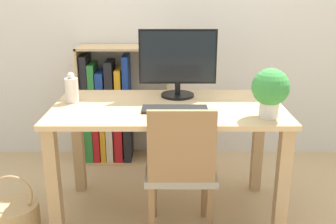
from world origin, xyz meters
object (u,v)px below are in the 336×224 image
at_px(vase, 72,89).
at_px(monitor, 178,61).
at_px(potted_plant, 270,90).
at_px(bookshelf, 112,110).
at_px(basket, 16,217).
at_px(chair, 181,168).
at_px(keyboard, 175,109).

bearing_deg(vase, monitor, 11.79).
height_order(potted_plant, bookshelf, potted_plant).
bearing_deg(basket, vase, 42.42).
distance_m(chair, basket, 1.05).
bearing_deg(keyboard, vase, 164.84).
bearing_deg(monitor, vase, -168.21).
relative_size(vase, chair, 0.23).
xyz_separation_m(potted_plant, chair, (-0.48, -0.04, -0.45)).
distance_m(potted_plant, chair, 0.66).
distance_m(monitor, vase, 0.69).
distance_m(potted_plant, basket, 1.67).
bearing_deg(bookshelf, basket, -113.01).
relative_size(bookshelf, basket, 2.53).
relative_size(monitor, potted_plant, 1.81).
bearing_deg(basket, bookshelf, 66.99).
height_order(vase, basket, vase).
relative_size(potted_plant, chair, 0.33).
distance_m(monitor, keyboard, 0.38).
distance_m(chair, bookshelf, 1.23).
distance_m(bookshelf, basket, 1.21).
xyz_separation_m(monitor, potted_plant, (0.49, -0.43, -0.08)).
distance_m(keyboard, basket, 1.16).
height_order(monitor, bookshelf, monitor).
bearing_deg(chair, vase, 157.76).
height_order(chair, bookshelf, bookshelf).
bearing_deg(bookshelf, keyboard, -61.69).
bearing_deg(bookshelf, monitor, -50.04).
height_order(monitor, potted_plant, monitor).
bearing_deg(monitor, chair, -88.94).
relative_size(monitor, bookshelf, 0.51).
bearing_deg(keyboard, chair, -79.26).
bearing_deg(bookshelf, chair, -64.06).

